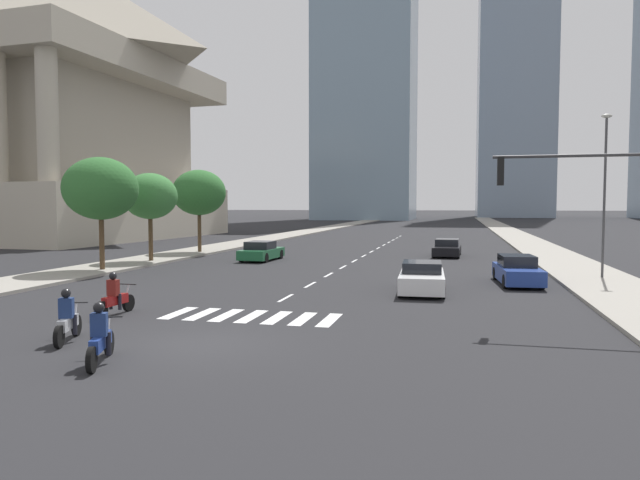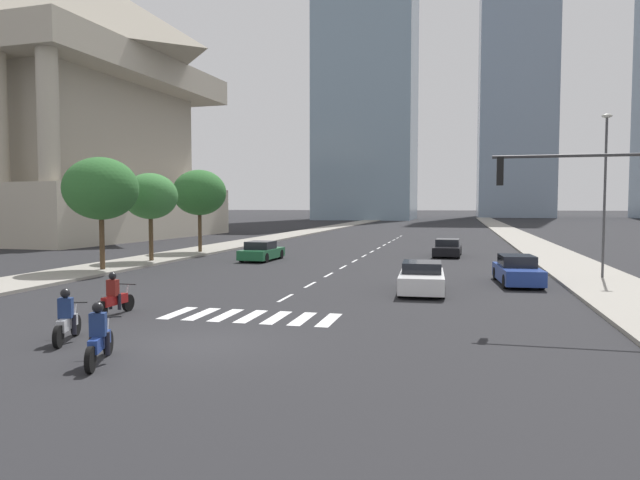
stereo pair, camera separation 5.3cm
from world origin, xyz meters
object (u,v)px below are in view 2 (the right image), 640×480
at_px(street_tree_third, 199,193).
at_px(sedan_green_0, 262,252).
at_px(traffic_signal_near, 590,198).
at_px(street_lamp_east, 605,184).
at_px(street_tree_nearest, 101,189).
at_px(motorcycle_lead, 114,298).
at_px(sedan_black_1, 447,248).
at_px(motorcycle_trailing, 67,321).
at_px(street_tree_second, 150,196).
at_px(sedan_white_3, 422,278).
at_px(motorcycle_third, 99,339).
at_px(sedan_blue_2, 517,271).

bearing_deg(street_tree_third, sedan_green_0, -32.95).
xyz_separation_m(traffic_signal_near, street_tree_third, (-23.43, 21.95, 0.72)).
bearing_deg(street_lamp_east, street_tree_nearest, -174.54).
bearing_deg(motorcycle_lead, sedan_black_1, -19.86).
xyz_separation_m(motorcycle_trailing, street_tree_second, (-9.04, 20.34, 3.74)).
height_order(sedan_white_3, traffic_signal_near, traffic_signal_near).
bearing_deg(street_tree_third, street_lamp_east, -20.91).
bearing_deg(street_tree_second, motorcycle_third, -63.04).
distance_m(motorcycle_trailing, street_lamp_east, 25.10).
distance_m(sedan_white_3, traffic_signal_near, 8.60).
bearing_deg(sedan_white_3, motorcycle_third, -29.84).
bearing_deg(sedan_white_3, sedan_black_1, 174.95).
xyz_separation_m(motorcycle_third, street_tree_nearest, (-11.23, 16.75, 4.09)).
height_order(motorcycle_trailing, street_tree_nearest, street_tree_nearest).
height_order(motorcycle_lead, street_tree_third, street_tree_third).
bearing_deg(street_tree_nearest, sedan_white_3, -11.31).
distance_m(sedan_green_0, sedan_blue_2, 17.81).
bearing_deg(motorcycle_trailing, sedan_green_0, -13.06).
bearing_deg(street_tree_nearest, sedan_blue_2, 0.25).
xyz_separation_m(sedan_blue_2, street_tree_nearest, (-22.21, -0.10, 4.04)).
height_order(sedan_black_1, street_lamp_east, street_lamp_east).
distance_m(sedan_black_1, street_tree_nearest, 24.12).
xyz_separation_m(motorcycle_third, sedan_black_1, (7.46, 31.44, 0.00)).
bearing_deg(motorcycle_third, sedan_green_0, -9.35).
distance_m(motorcycle_trailing, motorcycle_third, 2.80).
bearing_deg(sedan_green_0, sedan_blue_2, -116.17).
xyz_separation_m(motorcycle_lead, motorcycle_trailing, (0.96, -3.73, 0.00)).
bearing_deg(street_tree_second, motorcycle_lead, -64.05).
height_order(sedan_white_3, street_tree_third, street_tree_third).
bearing_deg(street_tree_nearest, motorcycle_trailing, -58.95).
xyz_separation_m(traffic_signal_near, street_tree_second, (-23.43, 14.62, 0.33)).
distance_m(motorcycle_third, street_lamp_east, 24.94).
distance_m(sedan_green_0, street_tree_second, 8.10).
bearing_deg(street_tree_third, motorcycle_third, -69.09).
bearing_deg(motorcycle_third, sedan_white_3, -47.09).
distance_m(street_lamp_east, street_tree_second, 26.63).
height_order(street_tree_second, street_tree_third, street_tree_third).
xyz_separation_m(motorcycle_lead, sedan_white_3, (9.87, 7.69, 0.03)).
bearing_deg(motorcycle_trailing, street_tree_third, -1.19).
distance_m(motorcycle_trailing, sedan_blue_2, 20.05).
distance_m(motorcycle_third, traffic_signal_near, 14.70).
distance_m(sedan_black_1, sedan_blue_2, 15.01).
bearing_deg(street_tree_third, motorcycle_lead, -71.34).
distance_m(sedan_blue_2, street_tree_second, 23.12).
xyz_separation_m(motorcycle_trailing, sedan_blue_2, (13.18, 15.11, 0.04)).
bearing_deg(street_lamp_east, sedan_green_0, 163.52).
distance_m(motorcycle_third, street_tree_third, 31.74).
relative_size(sedan_blue_2, traffic_signal_near, 0.85).
height_order(motorcycle_lead, sedan_green_0, motorcycle_lead).
relative_size(motorcycle_lead, motorcycle_third, 1.01).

